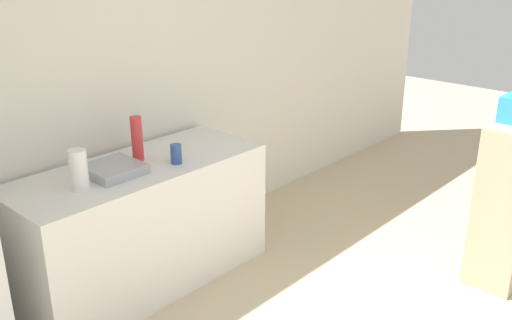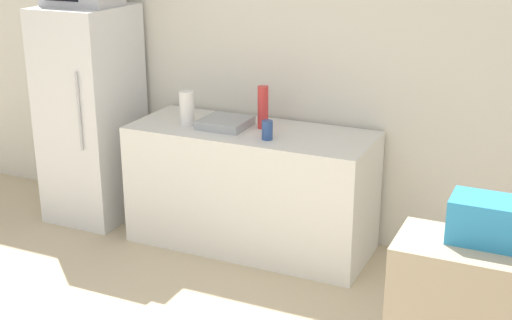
{
  "view_description": "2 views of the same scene",
  "coord_description": "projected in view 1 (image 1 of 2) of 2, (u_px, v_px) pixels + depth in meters",
  "views": [
    {
      "loc": [
        -2.18,
        -0.17,
        2.18
      ],
      "look_at": [
        0.31,
        2.12,
        0.9
      ],
      "focal_mm": 40.0,
      "sensor_mm": 36.0,
      "label": 1
    },
    {
      "loc": [
        1.81,
        -1.55,
        2.26
      ],
      "look_at": [
        0.25,
        1.84,
        0.97
      ],
      "focal_mm": 50.0,
      "sensor_mm": 36.0,
      "label": 2
    }
  ],
  "objects": [
    {
      "name": "counter",
      "position": [
        143.0,
        225.0,
        3.81
      ],
      "size": [
        1.7,
        0.68,
        0.86
      ],
      "primitive_type": "cube",
      "color": "silver",
      "rests_on": "ground_plane"
    },
    {
      "name": "wall_back",
      "position": [
        119.0,
        84.0,
        3.87
      ],
      "size": [
        8.0,
        0.06,
        2.6
      ],
      "primitive_type": "cube",
      "color": "silver",
      "rests_on": "ground_plane"
    },
    {
      "name": "sink_basin",
      "position": [
        113.0,
        169.0,
        3.5
      ],
      "size": [
        0.32,
        0.32,
        0.06
      ],
      "primitive_type": "cube",
      "color": "#9EA3A8",
      "rests_on": "counter"
    },
    {
      "name": "paper_towel_roll",
      "position": [
        79.0,
        170.0,
        3.25
      ],
      "size": [
        0.1,
        0.1,
        0.24
      ],
      "primitive_type": "cylinder",
      "color": "white",
      "rests_on": "counter"
    },
    {
      "name": "bottle_tall",
      "position": [
        137.0,
        139.0,
        3.69
      ],
      "size": [
        0.07,
        0.07,
        0.3
      ],
      "primitive_type": "cylinder",
      "color": "red",
      "rests_on": "counter"
    },
    {
      "name": "bottle_short",
      "position": [
        176.0,
        154.0,
        3.66
      ],
      "size": [
        0.07,
        0.07,
        0.13
      ],
      "primitive_type": "cylinder",
      "color": "#2D4C8C",
      "rests_on": "counter"
    }
  ]
}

